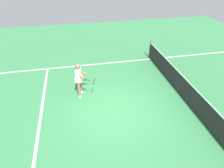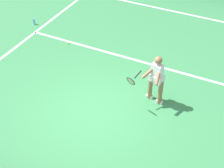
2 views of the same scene
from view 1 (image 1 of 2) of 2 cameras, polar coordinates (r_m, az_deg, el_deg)
ground_plane at (r=7.98m, az=0.66°, el=-7.81°), size 24.52×24.52×0.00m
service_line_marking at (r=8.04m, az=-20.38°, el=-10.06°), size 8.22×0.10×0.01m
sideline_left_marking at (r=11.33m, az=-3.71°, el=5.93°), size 0.10×16.86×0.01m
court_net at (r=8.76m, az=21.25°, el=-2.22°), size 8.90×0.08×1.02m
tennis_player at (r=8.46m, az=-9.48°, el=1.59°), size 0.95×0.88×1.55m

